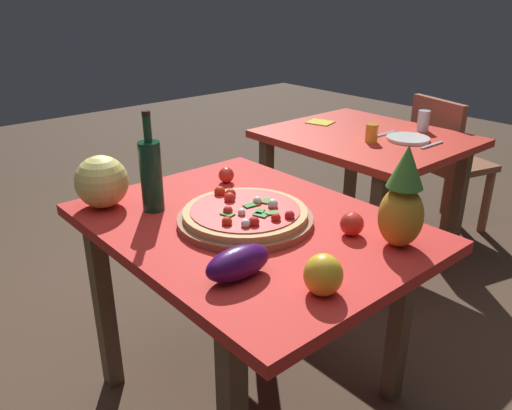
{
  "coord_description": "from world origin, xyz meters",
  "views": [
    {
      "loc": [
        1.19,
        -1.0,
        1.44
      ],
      "look_at": [
        -0.0,
        0.03,
        0.77
      ],
      "focal_mm": 35.78,
      "sensor_mm": 36.0,
      "label": 1
    }
  ],
  "objects_px": {
    "dining_chair": "(445,157)",
    "fork_utensil": "(385,134)",
    "display_table": "(249,246)",
    "napkin_folded": "(320,122)",
    "drinking_glass_water": "(424,121)",
    "wine_bottle": "(151,174)",
    "melon": "(102,182)",
    "bell_pepper": "(323,275)",
    "tomato_beside_pepper": "(352,224)",
    "pineapple_left": "(402,202)",
    "background_table": "(365,152)",
    "dinner_plate": "(408,139)",
    "eggplant": "(238,263)",
    "pizza": "(245,212)",
    "drinking_glass_juice": "(372,133)",
    "knife_utensil": "(432,145)",
    "pizza_board": "(245,219)"
  },
  "relations": [
    {
      "from": "dining_chair",
      "to": "fork_utensil",
      "type": "xyz_separation_m",
      "value": [
        -0.05,
        -0.59,
        0.24
      ]
    },
    {
      "from": "display_table",
      "to": "napkin_folded",
      "type": "relative_size",
      "value": 8.17
    },
    {
      "from": "drinking_glass_water",
      "to": "wine_bottle",
      "type": "bearing_deg",
      "value": -90.56
    },
    {
      "from": "dining_chair",
      "to": "display_table",
      "type": "bearing_deg",
      "value": 115.57
    },
    {
      "from": "display_table",
      "to": "melon",
      "type": "distance_m",
      "value": 0.57
    },
    {
      "from": "bell_pepper",
      "to": "tomato_beside_pepper",
      "type": "relative_size",
      "value": 1.48
    },
    {
      "from": "pineapple_left",
      "to": "bell_pepper",
      "type": "xyz_separation_m",
      "value": [
        0.03,
        -0.37,
        -0.09
      ]
    },
    {
      "from": "pineapple_left",
      "to": "fork_utensil",
      "type": "distance_m",
      "value": 1.31
    },
    {
      "from": "background_table",
      "to": "drinking_glass_water",
      "type": "bearing_deg",
      "value": 63.28
    },
    {
      "from": "background_table",
      "to": "tomato_beside_pepper",
      "type": "height_order",
      "value": "tomato_beside_pepper"
    },
    {
      "from": "pineapple_left",
      "to": "dinner_plate",
      "type": "xyz_separation_m",
      "value": [
        -0.65,
        1.04,
        -0.13
      ]
    },
    {
      "from": "eggplant",
      "to": "napkin_folded",
      "type": "distance_m",
      "value": 1.79
    },
    {
      "from": "pizza",
      "to": "pineapple_left",
      "type": "relative_size",
      "value": 1.31
    },
    {
      "from": "bell_pepper",
      "to": "fork_utensil",
      "type": "distance_m",
      "value": 1.63
    },
    {
      "from": "eggplant",
      "to": "drinking_glass_juice",
      "type": "bearing_deg",
      "value": 113.41
    },
    {
      "from": "background_table",
      "to": "dining_chair",
      "type": "distance_m",
      "value": 0.68
    },
    {
      "from": "display_table",
      "to": "dinner_plate",
      "type": "height_order",
      "value": "dinner_plate"
    },
    {
      "from": "tomato_beside_pepper",
      "to": "knife_utensil",
      "type": "distance_m",
      "value": 1.15
    },
    {
      "from": "display_table",
      "to": "background_table",
      "type": "bearing_deg",
      "value": 109.83
    },
    {
      "from": "dining_chair",
      "to": "dinner_plate",
      "type": "relative_size",
      "value": 3.86
    },
    {
      "from": "background_table",
      "to": "pizza",
      "type": "distance_m",
      "value": 1.3
    },
    {
      "from": "wine_bottle",
      "to": "melon",
      "type": "distance_m",
      "value": 0.19
    },
    {
      "from": "pineapple_left",
      "to": "dining_chair",
      "type": "bearing_deg",
      "value": 114.65
    },
    {
      "from": "tomato_beside_pepper",
      "to": "drinking_glass_water",
      "type": "height_order",
      "value": "drinking_glass_water"
    },
    {
      "from": "pineapple_left",
      "to": "drinking_glass_water",
      "type": "bearing_deg",
      "value": 119.33
    },
    {
      "from": "background_table",
      "to": "napkin_folded",
      "type": "height_order",
      "value": "napkin_folded"
    },
    {
      "from": "knife_utensil",
      "to": "napkin_folded",
      "type": "bearing_deg",
      "value": -173.19
    },
    {
      "from": "dining_chair",
      "to": "eggplant",
      "type": "distance_m",
      "value": 2.21
    },
    {
      "from": "fork_utensil",
      "to": "knife_utensil",
      "type": "distance_m",
      "value": 0.28
    },
    {
      "from": "pizza",
      "to": "napkin_folded",
      "type": "height_order",
      "value": "pizza"
    },
    {
      "from": "wine_bottle",
      "to": "eggplant",
      "type": "xyz_separation_m",
      "value": [
        0.56,
        -0.07,
        -0.09
      ]
    },
    {
      "from": "pizza_board",
      "to": "melon",
      "type": "bearing_deg",
      "value": -146.44
    },
    {
      "from": "display_table",
      "to": "bell_pepper",
      "type": "distance_m",
      "value": 0.5
    },
    {
      "from": "background_table",
      "to": "pizza_board",
      "type": "xyz_separation_m",
      "value": [
        0.43,
        -1.21,
        0.11
      ]
    },
    {
      "from": "tomato_beside_pepper",
      "to": "pineapple_left",
      "type": "bearing_deg",
      "value": 20.93
    },
    {
      "from": "display_table",
      "to": "tomato_beside_pepper",
      "type": "bearing_deg",
      "value": 32.05
    },
    {
      "from": "napkin_folded",
      "to": "pizza",
      "type": "bearing_deg",
      "value": -57.72
    },
    {
      "from": "display_table",
      "to": "background_table",
      "type": "xyz_separation_m",
      "value": [
        -0.43,
        1.2,
        -0.01
      ]
    },
    {
      "from": "background_table",
      "to": "drinking_glass_juice",
      "type": "xyz_separation_m",
      "value": [
        0.1,
        -0.1,
        0.15
      ]
    },
    {
      "from": "fork_utensil",
      "to": "dinner_plate",
      "type": "bearing_deg",
      "value": 0.62
    },
    {
      "from": "dining_chair",
      "to": "pizza",
      "type": "height_order",
      "value": "dining_chair"
    },
    {
      "from": "eggplant",
      "to": "fork_utensil",
      "type": "relative_size",
      "value": 1.11
    },
    {
      "from": "pizza",
      "to": "drinking_glass_juice",
      "type": "distance_m",
      "value": 1.16
    },
    {
      "from": "drinking_glass_water",
      "to": "melon",
      "type": "bearing_deg",
      "value": -95.07
    },
    {
      "from": "pizza_board",
      "to": "tomato_beside_pepper",
      "type": "xyz_separation_m",
      "value": [
        0.29,
        0.2,
        0.03
      ]
    },
    {
      "from": "pizza",
      "to": "dinner_plate",
      "type": "relative_size",
      "value": 1.89
    },
    {
      "from": "wine_bottle",
      "to": "drinking_glass_juice",
      "type": "relative_size",
      "value": 3.83
    },
    {
      "from": "eggplant",
      "to": "background_table",
      "type": "bearing_deg",
      "value": 115.37
    },
    {
      "from": "display_table",
      "to": "fork_utensil",
      "type": "xyz_separation_m",
      "value": [
        -0.36,
        1.27,
        0.1
      ]
    },
    {
      "from": "fork_utensil",
      "to": "napkin_folded",
      "type": "distance_m",
      "value": 0.41
    }
  ]
}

